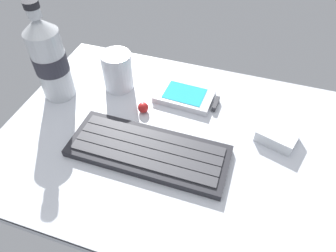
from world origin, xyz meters
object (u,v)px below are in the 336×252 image
Objects in this scene: water_bottle at (50,59)px; juice_cup at (118,72)px; trackball_mouse at (143,108)px; keyboard at (148,151)px; handheld_device at (188,97)px; charger_block at (278,135)px.

juice_cup is at bearing 28.93° from water_bottle.
keyboard is at bearing -63.98° from trackball_mouse.
trackball_mouse reaches higher than handheld_device.
water_bottle reaches higher than trackball_mouse.
water_bottle is 46.77cm from charger_block.
charger_block is (19.16, -5.78, 0.47)cm from handheld_device.
water_bottle is (-26.95, -6.83, 8.28)cm from handheld_device.
juice_cup is 35.32cm from charger_block.
keyboard is 3.42× the size of juice_cup.
juice_cup is 1.21× the size of charger_block.
juice_cup is at bearing 171.55° from charger_block.
juice_cup is at bearing -177.79° from handheld_device.
juice_cup is at bearing 143.72° from trackball_mouse.
trackball_mouse is (-4.87, 9.99, 0.29)cm from keyboard.
charger_block is (21.94, 10.70, 0.39)cm from keyboard.
charger_block is at bearing 1.52° from trackball_mouse.
trackball_mouse is at bearing -178.48° from charger_block.
keyboard is 11.12cm from trackball_mouse.
water_bottle is at bearing -165.77° from handheld_device.
juice_cup reaches higher than trackball_mouse.
handheld_device is 29.00cm from water_bottle.
keyboard is 27.28cm from water_bottle.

